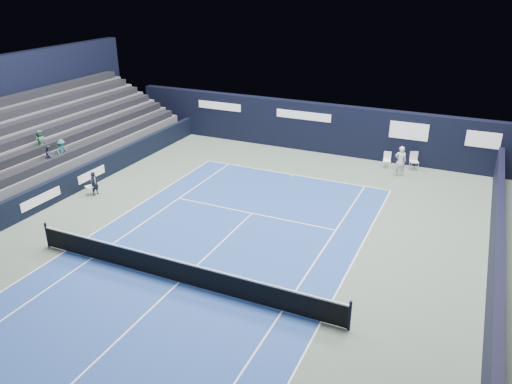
% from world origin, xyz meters
% --- Properties ---
extents(ground, '(48.00, 48.00, 0.00)m').
position_xyz_m(ground, '(0.00, 2.00, 0.00)').
color(ground, '#516055').
rests_on(ground, ground).
extents(court_surface, '(10.97, 23.77, 0.01)m').
position_xyz_m(court_surface, '(0.00, 0.00, 0.00)').
color(court_surface, navy).
rests_on(court_surface, ground).
extents(enclosure_wall_right, '(0.30, 22.00, 1.80)m').
position_xyz_m(enclosure_wall_right, '(10.50, 6.00, 0.90)').
color(enclosure_wall_right, black).
rests_on(enclosure_wall_right, ground).
extents(folding_chair_back_a, '(0.48, 0.50, 0.95)m').
position_xyz_m(folding_chair_back_a, '(4.58, 15.35, 0.63)').
color(folding_chair_back_a, white).
rests_on(folding_chair_back_a, ground).
extents(folding_chair_back_b, '(0.60, 0.60, 1.05)m').
position_xyz_m(folding_chair_back_b, '(6.05, 15.67, 0.60)').
color(folding_chair_back_b, silver).
rests_on(folding_chair_back_b, ground).
extents(line_judge_chair, '(0.58, 0.57, 1.01)m').
position_xyz_m(line_judge_chair, '(-8.45, 4.99, 0.58)').
color(line_judge_chair, white).
rests_on(line_judge_chair, ground).
extents(line_judge, '(0.38, 0.50, 1.25)m').
position_xyz_m(line_judge, '(-8.28, 5.04, 0.63)').
color(line_judge, black).
rests_on(line_judge, ground).
extents(court_markings, '(11.03, 23.83, 0.00)m').
position_xyz_m(court_markings, '(0.00, 0.00, 0.01)').
color(court_markings, white).
rests_on(court_markings, court_surface).
extents(tennis_net, '(12.90, 0.10, 1.10)m').
position_xyz_m(tennis_net, '(0.00, 0.00, 0.51)').
color(tennis_net, black).
rests_on(tennis_net, ground).
extents(back_sponsor_wall, '(26.00, 0.63, 3.10)m').
position_xyz_m(back_sponsor_wall, '(0.01, 16.50, 1.55)').
color(back_sponsor_wall, black).
rests_on(back_sponsor_wall, ground).
extents(side_barrier_left, '(0.33, 22.00, 1.20)m').
position_xyz_m(side_barrier_left, '(-9.50, 5.97, 0.60)').
color(side_barrier_left, black).
rests_on(side_barrier_left, ground).
extents(spectator_stand, '(6.00, 18.00, 6.40)m').
position_xyz_m(spectator_stand, '(-13.28, 6.99, 1.95)').
color(spectator_stand, '#48484A').
rests_on(spectator_stand, ground).
extents(tennis_player, '(0.70, 0.88, 1.72)m').
position_xyz_m(tennis_player, '(5.48, 14.33, 0.86)').
color(tennis_player, silver).
rests_on(tennis_player, ground).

